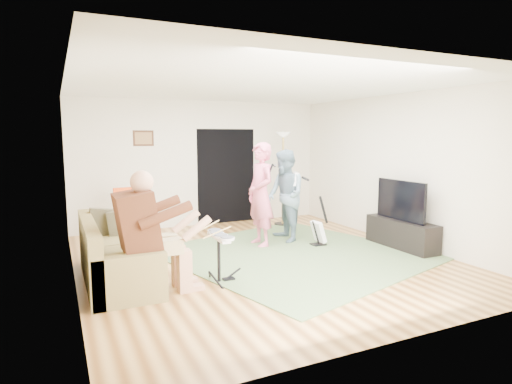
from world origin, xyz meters
TOP-DOWN VIEW (x-y plane):
  - floor at (0.00, 0.00)m, footprint 6.00×6.00m
  - walls at (0.00, 0.00)m, footprint 5.50×6.00m
  - ceiling at (0.00, 0.00)m, footprint 6.00×6.00m
  - window_blinds at (-2.74, 0.20)m, footprint 0.00×2.05m
  - doorway at (0.55, 2.99)m, footprint 2.10×0.00m
  - picture_frame at (-1.25, 2.99)m, footprint 0.42×0.03m
  - area_rug at (0.59, 0.04)m, footprint 4.51×4.60m
  - sofa at (-2.29, -0.06)m, footprint 0.86×2.09m
  - drummer at (-1.85, -0.71)m, footprint 1.00×0.56m
  - drum_kit at (-1.00, -0.71)m, footprint 0.37×0.66m
  - singer at (0.36, 0.82)m, footprint 0.47×0.69m
  - microphone at (0.56, 0.82)m, footprint 0.06×0.06m
  - guitarist at (0.90, 0.91)m, footprint 0.73×0.90m
  - guitar_held at (1.10, 0.91)m, footprint 0.32×0.60m
  - guitar_spare at (1.28, 0.35)m, footprint 0.32×0.29m
  - torchiere_lamp at (1.57, 2.21)m, footprint 0.36×0.36m
  - dining_chair at (-1.77, 1.96)m, footprint 0.45×0.47m
  - tv_cabinet at (2.50, -0.40)m, footprint 0.40×1.40m
  - television at (2.45, -0.40)m, footprint 0.06×1.08m

SIDE VIEW (x-z plane):
  - floor at x=0.00m, z-range 0.00..0.00m
  - area_rug at x=0.59m, z-range 0.00..0.02m
  - tv_cabinet at x=2.50m, z-range 0.00..0.50m
  - guitar_spare at x=1.28m, z-range -0.19..0.70m
  - sofa at x=-2.29m, z-range -0.14..0.70m
  - drum_kit at x=-1.00m, z-range -0.04..0.64m
  - dining_chair at x=-1.77m, z-range -0.15..0.87m
  - drummer at x=-1.85m, z-range -0.17..1.37m
  - television at x=2.45m, z-range 0.51..1.19m
  - guitarist at x=0.90m, z-range 0.00..1.71m
  - singer at x=0.36m, z-range 0.00..1.84m
  - doorway at x=0.55m, z-range 0.00..2.10m
  - guitar_held at x=1.10m, z-range 1.03..1.29m
  - walls at x=0.00m, z-range 0.00..2.70m
  - microphone at x=0.56m, z-range 1.25..1.49m
  - torchiere_lamp at x=1.57m, z-range 0.38..2.40m
  - window_blinds at x=-2.74m, z-range 0.53..2.58m
  - picture_frame at x=-1.25m, z-range 1.74..2.06m
  - ceiling at x=0.00m, z-range 2.70..2.70m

